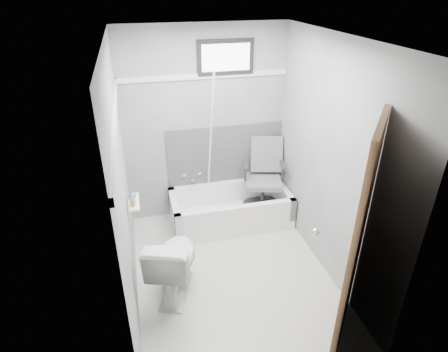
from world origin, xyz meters
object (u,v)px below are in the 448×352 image
object	(u,v)px
door	(411,264)
office_chair	(263,177)
bathtub	(231,208)
soap_bottle_a	(132,201)
toilet	(174,263)
soap_bottle_b	(132,194)

from	to	relation	value
door	office_chair	bearing A→B (deg)	97.70
bathtub	office_chair	bearing A→B (deg)	6.42
door	soap_bottle_a	bearing A→B (deg)	143.59
bathtub	toilet	world-z (taller)	toilet
bathtub	door	distance (m)	2.46
bathtub	door	size ratio (longest dim) A/B	0.75
door	soap_bottle_a	size ratio (longest dim) A/B	19.11
toilet	soap_bottle_a	xyz separation A→B (m)	(-0.32, 0.25, 0.60)
office_chair	toilet	world-z (taller)	office_chair
soap_bottle_a	toilet	bearing A→B (deg)	-38.50
bathtub	soap_bottle_b	world-z (taller)	soap_bottle_b
office_chair	toilet	bearing A→B (deg)	-125.47
office_chair	soap_bottle_a	world-z (taller)	office_chair
toilet	soap_bottle_b	bearing A→B (deg)	-31.17
door	soap_bottle_a	xyz separation A→B (m)	(-1.92, 1.42, -0.03)
bathtub	soap_bottle_a	xyz separation A→B (m)	(-1.17, -0.79, 0.76)
bathtub	office_chair	world-z (taller)	office_chair
bathtub	toilet	size ratio (longest dim) A/B	2.02
soap_bottle_a	soap_bottle_b	distance (m)	0.14
bathtub	door	world-z (taller)	door
toilet	door	distance (m)	2.08
soap_bottle_b	office_chair	bearing A→B (deg)	23.55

